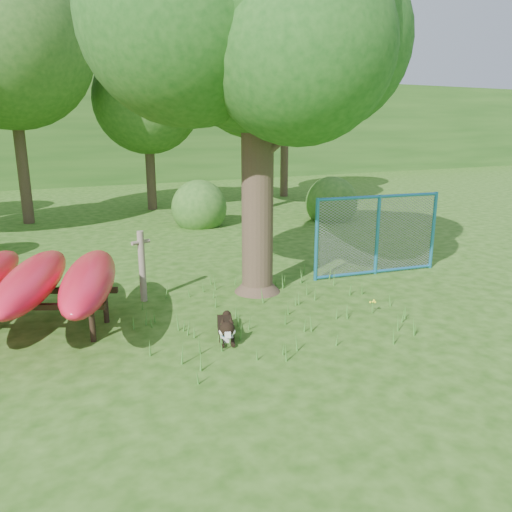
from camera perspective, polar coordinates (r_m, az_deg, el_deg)
name	(u,v)px	position (r m, az deg, el deg)	size (l,w,h in m)	color
ground	(279,337)	(7.83, 2.62, -9.27)	(80.00, 80.00, 0.00)	#1F480E
oak_tree	(255,15)	(9.59, -0.14, 25.87)	(6.21, 5.50, 7.56)	#3B2C20
wooden_post	(142,264)	(9.40, -12.90, -0.95)	(0.36, 0.18, 1.33)	#716454
kayak_rack	(5,280)	(8.63, -26.79, -2.51)	(4.07, 4.41, 1.13)	black
husky_dog	(226,329)	(7.75, -3.43, -8.29)	(0.50, 0.95, 0.44)	black
fence_section	(377,235)	(11.16, 13.70, 2.35)	(2.99, 0.45, 2.93)	teal
wildflower_clump	(373,303)	(8.94, 13.22, -5.22)	(0.11, 0.10, 0.24)	#3E7B28
bg_tree_b	(9,45)	(18.42, -26.43, 20.81)	(5.20, 5.20, 8.22)	#3B2C20
bg_tree_c	(147,100)	(19.91, -12.37, 17.00)	(4.00, 4.00, 6.12)	#3B2C20
bg_tree_d	(255,72)	(19.33, -0.17, 20.31)	(4.80, 4.80, 7.50)	#3B2C20
bg_tree_e	(285,78)	(23.38, 3.39, 19.66)	(4.60, 4.60, 7.55)	#3B2C20
shrub_right	(331,220)	(17.69, 8.55, 4.14)	(1.80, 1.80, 1.80)	#2A591C
shrub_mid	(200,226)	(16.52, -6.45, 3.46)	(1.80, 1.80, 1.80)	#2A591C
wooded_hillside	(63,129)	(34.43, -21.15, 13.39)	(80.00, 12.00, 6.00)	#2A591C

